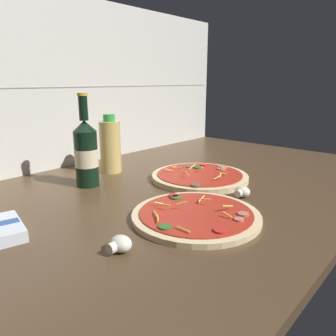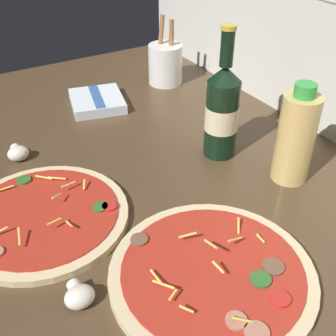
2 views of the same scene
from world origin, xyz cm
name	(u,v)px [view 2 (image 2 of 2)]	position (x,y,z in cm)	size (l,w,h in cm)	color
counter_slab	(164,229)	(0.00, 0.00, 1.25)	(160.00, 90.00, 2.50)	#4C3823
pizza_near	(43,217)	(-11.10, -17.05, 3.26)	(28.65, 28.65, 3.69)	beige
pizza_far	(211,275)	(13.71, -0.23, 3.42)	(29.75, 29.75, 4.94)	beige
beer_bottle	(222,111)	(-12.91, 20.90, 12.34)	(6.66, 6.66, 26.48)	black
oil_bottle	(296,137)	(0.89, 27.27, 11.35)	(6.88, 6.88, 19.24)	#D6B766
mushroom_left	(18,153)	(-31.91, -15.72, 4.00)	(4.50, 4.29, 3.00)	white
mushroom_right	(79,296)	(7.91, -17.86, 3.96)	(4.39, 4.18, 2.93)	white
utensil_crock	(165,63)	(-49.93, 29.75, 8.11)	(9.20, 9.20, 18.05)	silver
dish_towel	(97,101)	(-46.43, 7.70, 3.71)	(16.61, 15.50, 2.56)	silver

